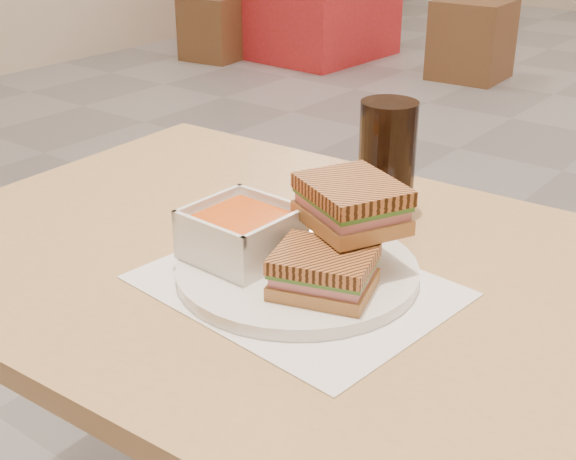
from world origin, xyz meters
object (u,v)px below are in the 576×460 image
Objects in this scene: main_table at (356,361)px; cola_glass at (387,161)px; soup_bowl at (242,235)px; bg_chair_0r at (472,40)px; plate at (298,271)px; bg_chair_0l at (215,28)px; panini_lower at (324,272)px.

main_table is 0.27m from cola_glass.
main_table is 10.17× the size of soup_bowl.
main_table reaches higher than bg_chair_0r.
bg_chair_0r is (-1.52, 3.93, -0.55)m from soup_bowl.
soup_bowl is 4.26m from bg_chair_0r.
cola_glass is at bearing 76.86° from soup_bowl.
plate is (-0.06, -0.04, 0.12)m from main_table.
soup_bowl is at bearing -46.61° from bg_chair_0l.
bg_chair_0r is at bearing 112.72° from panini_lower.
bg_chair_0l is at bearing 135.98° from cola_glass.
plate is 0.08m from soup_bowl.
panini_lower is 4.76m from bg_chair_0l.
panini_lower is at bearing -45.57° from bg_chair_0l.
cola_glass is (0.06, 0.24, 0.04)m from soup_bowl.
bg_chair_0r is (-1.59, 3.91, -0.52)m from plate.
panini_lower is 4.31m from bg_chair_0r.
panini_lower reaches higher than plate.
soup_bowl is 0.28× the size of bg_chair_0l.
panini_lower is (0.06, -0.03, 0.03)m from plate.
main_table is 0.14m from plate.
soup_bowl is 0.94× the size of panini_lower.
main_table is 0.17m from panini_lower.
soup_bowl reaches higher than panini_lower.
bg_chair_0l is (-3.24, 3.13, -0.62)m from cola_glass.
plate is 0.67× the size of bg_chair_0l.
bg_chair_0r is at bearing 112.13° from plate.
bg_chair_0l is at bearing -161.03° from bg_chair_0r.
bg_chair_0r reaches higher than bg_chair_0l.
panini_lower is 0.26m from cola_glass.
bg_chair_0l is (-3.31, 3.30, -0.42)m from main_table.
soup_bowl is 0.13m from panini_lower.
panini_lower is at bearing -91.06° from main_table.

